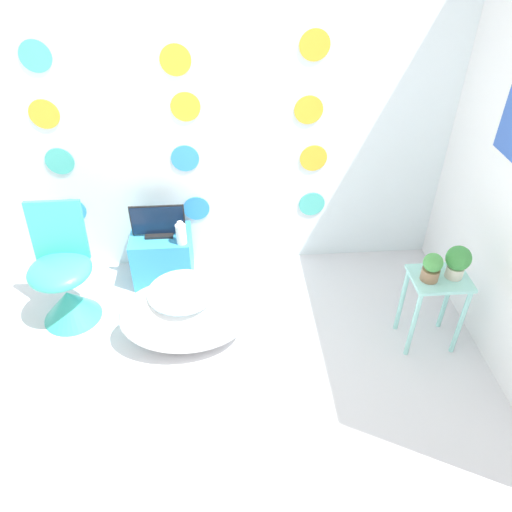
# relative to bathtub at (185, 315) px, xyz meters

# --- Properties ---
(ground_plane) EXTENTS (12.00, 12.00, 0.00)m
(ground_plane) POSITION_rel_bathtub_xyz_m (0.05, -0.86, -0.24)
(ground_plane) COLOR silver
(wall_back_dotted) EXTENTS (4.99, 0.05, 2.60)m
(wall_back_dotted) POSITION_rel_bathtub_xyz_m (0.05, 0.95, 1.06)
(wall_back_dotted) COLOR white
(wall_back_dotted) RESTS_ON ground_plane
(bathtub) EXTENTS (0.90, 0.56, 0.47)m
(bathtub) POSITION_rel_bathtub_xyz_m (0.00, 0.00, 0.00)
(bathtub) COLOR white
(bathtub) RESTS_ON ground_plane
(chair) EXTENTS (0.44, 0.44, 0.90)m
(chair) POSITION_rel_bathtub_xyz_m (-0.87, 0.31, 0.05)
(chair) COLOR #38B2A3
(chair) RESTS_ON ground_plane
(tv_cabinet) EXTENTS (0.46, 0.37, 0.42)m
(tv_cabinet) POSITION_rel_bathtub_xyz_m (-0.21, 0.72, -0.03)
(tv_cabinet) COLOR #389ED6
(tv_cabinet) RESTS_ON ground_plane
(tv) EXTENTS (0.41, 0.12, 0.26)m
(tv) POSITION_rel_bathtub_xyz_m (-0.21, 0.72, 0.30)
(tv) COLOR black
(tv) RESTS_ON tv_cabinet
(vase) EXTENTS (0.08, 0.08, 0.19)m
(vase) POSITION_rel_bathtub_xyz_m (-0.03, 0.60, 0.27)
(vase) COLOR white
(vase) RESTS_ON tv_cabinet
(side_table) EXTENTS (0.37, 0.30, 0.58)m
(side_table) POSITION_rel_bathtub_xyz_m (1.68, -0.12, 0.19)
(side_table) COLOR #99E0D8
(side_table) RESTS_ON ground_plane
(potted_plant_left) EXTENTS (0.12, 0.12, 0.20)m
(potted_plant_left) POSITION_rel_bathtub_xyz_m (1.60, -0.14, 0.44)
(potted_plant_left) COLOR #8C6B4C
(potted_plant_left) RESTS_ON side_table
(potted_plant_right) EXTENTS (0.16, 0.16, 0.23)m
(potted_plant_right) POSITION_rel_bathtub_xyz_m (1.76, -0.12, 0.47)
(potted_plant_right) COLOR beige
(potted_plant_right) RESTS_ON side_table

